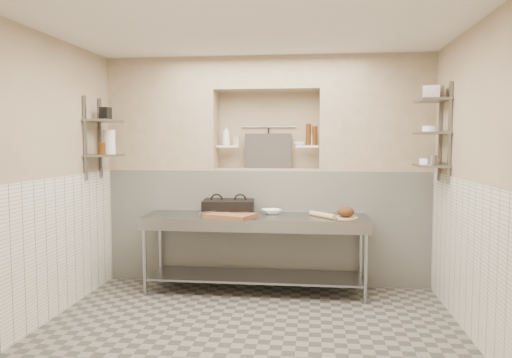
# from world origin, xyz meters

# --- Properties ---
(floor) EXTENTS (4.00, 3.90, 0.10)m
(floor) POSITION_xyz_m (0.00, 0.00, -0.05)
(floor) COLOR slate
(floor) RESTS_ON ground
(ceiling) EXTENTS (4.00, 3.90, 0.10)m
(ceiling) POSITION_xyz_m (0.00, 0.00, 2.85)
(ceiling) COLOR silver
(ceiling) RESTS_ON ground
(wall_left) EXTENTS (0.10, 3.90, 2.80)m
(wall_left) POSITION_xyz_m (-2.05, 0.00, 1.40)
(wall_left) COLOR tan
(wall_left) RESTS_ON ground
(wall_right) EXTENTS (0.10, 3.90, 2.80)m
(wall_right) POSITION_xyz_m (2.05, 0.00, 1.40)
(wall_right) COLOR tan
(wall_right) RESTS_ON ground
(wall_back) EXTENTS (4.00, 0.10, 2.80)m
(wall_back) POSITION_xyz_m (0.00, 2.00, 1.40)
(wall_back) COLOR tan
(wall_back) RESTS_ON ground
(wall_front) EXTENTS (4.00, 0.10, 2.80)m
(wall_front) POSITION_xyz_m (0.00, -2.00, 1.40)
(wall_front) COLOR tan
(wall_front) RESTS_ON ground
(backwall_lower) EXTENTS (4.00, 0.40, 1.40)m
(backwall_lower) POSITION_xyz_m (0.00, 1.75, 0.70)
(backwall_lower) COLOR white
(backwall_lower) RESTS_ON floor
(alcove_sill) EXTENTS (1.30, 0.40, 0.02)m
(alcove_sill) POSITION_xyz_m (0.00, 1.75, 1.41)
(alcove_sill) COLOR tan
(alcove_sill) RESTS_ON backwall_lower
(backwall_pillar_left) EXTENTS (1.35, 0.40, 1.40)m
(backwall_pillar_left) POSITION_xyz_m (-1.33, 1.75, 2.10)
(backwall_pillar_left) COLOR tan
(backwall_pillar_left) RESTS_ON backwall_lower
(backwall_pillar_right) EXTENTS (1.35, 0.40, 1.40)m
(backwall_pillar_right) POSITION_xyz_m (1.33, 1.75, 2.10)
(backwall_pillar_right) COLOR tan
(backwall_pillar_right) RESTS_ON backwall_lower
(backwall_header) EXTENTS (1.30, 0.40, 0.40)m
(backwall_header) POSITION_xyz_m (0.00, 1.75, 2.60)
(backwall_header) COLOR tan
(backwall_header) RESTS_ON backwall_lower
(wainscot_left) EXTENTS (0.02, 3.90, 1.40)m
(wainscot_left) POSITION_xyz_m (-1.99, 0.00, 0.70)
(wainscot_left) COLOR white
(wainscot_left) RESTS_ON floor
(wainscot_right) EXTENTS (0.02, 3.90, 1.40)m
(wainscot_right) POSITION_xyz_m (1.99, 0.00, 0.70)
(wainscot_right) COLOR white
(wainscot_right) RESTS_ON floor
(alcove_shelf_left) EXTENTS (0.28, 0.16, 0.02)m
(alcove_shelf_left) POSITION_xyz_m (-0.50, 1.75, 1.70)
(alcove_shelf_left) COLOR white
(alcove_shelf_left) RESTS_ON backwall_lower
(alcove_shelf_right) EXTENTS (0.28, 0.16, 0.02)m
(alcove_shelf_right) POSITION_xyz_m (0.50, 1.75, 1.70)
(alcove_shelf_right) COLOR white
(alcove_shelf_right) RESTS_ON backwall_lower
(utensil_rail) EXTENTS (0.70, 0.02, 0.02)m
(utensil_rail) POSITION_xyz_m (0.00, 1.92, 1.95)
(utensil_rail) COLOR gray
(utensil_rail) RESTS_ON wall_back
(hanging_steel) EXTENTS (0.02, 0.02, 0.30)m
(hanging_steel) POSITION_xyz_m (0.00, 1.90, 1.78)
(hanging_steel) COLOR black
(hanging_steel) RESTS_ON utensil_rail
(splash_panel) EXTENTS (0.60, 0.08, 0.45)m
(splash_panel) POSITION_xyz_m (0.00, 1.85, 1.64)
(splash_panel) COLOR #383330
(splash_panel) RESTS_ON alcove_sill
(shelf_rail_left_a) EXTENTS (0.03, 0.03, 0.95)m
(shelf_rail_left_a) POSITION_xyz_m (-1.98, 1.25, 1.80)
(shelf_rail_left_a) COLOR slate
(shelf_rail_left_a) RESTS_ON wall_left
(shelf_rail_left_b) EXTENTS (0.03, 0.03, 0.95)m
(shelf_rail_left_b) POSITION_xyz_m (-1.98, 0.85, 1.80)
(shelf_rail_left_b) COLOR slate
(shelf_rail_left_b) RESTS_ON wall_left
(wall_shelf_left_lower) EXTENTS (0.30, 0.50, 0.02)m
(wall_shelf_left_lower) POSITION_xyz_m (-1.84, 1.05, 1.60)
(wall_shelf_left_lower) COLOR slate
(wall_shelf_left_lower) RESTS_ON wall_left
(wall_shelf_left_upper) EXTENTS (0.30, 0.50, 0.03)m
(wall_shelf_left_upper) POSITION_xyz_m (-1.84, 1.05, 2.00)
(wall_shelf_left_upper) COLOR slate
(wall_shelf_left_upper) RESTS_ON wall_left
(shelf_rail_right_a) EXTENTS (0.03, 0.03, 1.05)m
(shelf_rail_right_a) POSITION_xyz_m (1.98, 1.25, 1.85)
(shelf_rail_right_a) COLOR slate
(shelf_rail_right_a) RESTS_ON wall_right
(shelf_rail_right_b) EXTENTS (0.03, 0.03, 1.05)m
(shelf_rail_right_b) POSITION_xyz_m (1.98, 0.85, 1.85)
(shelf_rail_right_b) COLOR slate
(shelf_rail_right_b) RESTS_ON wall_right
(wall_shelf_right_lower) EXTENTS (0.30, 0.50, 0.02)m
(wall_shelf_right_lower) POSITION_xyz_m (1.84, 1.05, 1.50)
(wall_shelf_right_lower) COLOR slate
(wall_shelf_right_lower) RESTS_ON wall_right
(wall_shelf_right_mid) EXTENTS (0.30, 0.50, 0.02)m
(wall_shelf_right_mid) POSITION_xyz_m (1.84, 1.05, 1.85)
(wall_shelf_right_mid) COLOR slate
(wall_shelf_right_mid) RESTS_ON wall_right
(wall_shelf_right_upper) EXTENTS (0.30, 0.50, 0.03)m
(wall_shelf_right_upper) POSITION_xyz_m (1.84, 1.05, 2.20)
(wall_shelf_right_upper) COLOR slate
(wall_shelf_right_upper) RESTS_ON wall_right
(prep_table) EXTENTS (2.60, 0.70, 0.90)m
(prep_table) POSITION_xyz_m (-0.09, 1.18, 0.64)
(prep_table) COLOR gray
(prep_table) RESTS_ON floor
(panini_press) EXTENTS (0.64, 0.49, 0.16)m
(panini_press) POSITION_xyz_m (-0.43, 1.34, 0.98)
(panini_press) COLOR black
(panini_press) RESTS_ON prep_table
(cutting_board) EXTENTS (0.62, 0.53, 0.05)m
(cutting_board) POSITION_xyz_m (-0.35, 1.01, 0.92)
(cutting_board) COLOR olive
(cutting_board) RESTS_ON prep_table
(knife_blade) EXTENTS (0.26, 0.06, 0.01)m
(knife_blade) POSITION_xyz_m (-0.24, 1.08, 0.95)
(knife_blade) COLOR gray
(knife_blade) RESTS_ON cutting_board
(tongs) EXTENTS (0.15, 0.23, 0.02)m
(tongs) POSITION_xyz_m (-0.61, 1.01, 0.96)
(tongs) COLOR gray
(tongs) RESTS_ON cutting_board
(mixing_bowl) EXTENTS (0.30, 0.30, 0.06)m
(mixing_bowl) POSITION_xyz_m (0.09, 1.37, 0.93)
(mixing_bowl) COLOR white
(mixing_bowl) RESTS_ON prep_table
(rolling_pin) EXTENTS (0.30, 0.33, 0.06)m
(rolling_pin) POSITION_xyz_m (0.69, 1.14, 0.93)
(rolling_pin) COLOR #CFB88D
(rolling_pin) RESTS_ON prep_table
(bread_board) EXTENTS (0.27, 0.27, 0.02)m
(bread_board) POSITION_xyz_m (0.94, 1.12, 0.91)
(bread_board) COLOR #CFB88D
(bread_board) RESTS_ON prep_table
(bread_loaf) EXTENTS (0.19, 0.19, 0.12)m
(bread_loaf) POSITION_xyz_m (0.94, 1.12, 0.97)
(bread_loaf) COLOR #4C2D19
(bread_loaf) RESTS_ON bread_board
(bottle_soap) EXTENTS (0.12, 0.12, 0.25)m
(bottle_soap) POSITION_xyz_m (-0.52, 1.73, 1.84)
(bottle_soap) COLOR white
(bottle_soap) RESTS_ON alcove_shelf_left
(jar_alcove) EXTENTS (0.08, 0.08, 0.11)m
(jar_alcove) POSITION_xyz_m (-0.39, 1.78, 1.77)
(jar_alcove) COLOR tan
(jar_alcove) RESTS_ON alcove_shelf_left
(bowl_alcove) EXTENTS (0.16, 0.16, 0.05)m
(bowl_alcove) POSITION_xyz_m (0.41, 1.74, 1.74)
(bowl_alcove) COLOR white
(bowl_alcove) RESTS_ON alcove_shelf_right
(condiment_a) EXTENTS (0.07, 0.07, 0.24)m
(condiment_a) POSITION_xyz_m (0.59, 1.74, 1.83)
(condiment_a) COLOR #46230D
(condiment_a) RESTS_ON alcove_shelf_right
(condiment_b) EXTENTS (0.07, 0.07, 0.27)m
(condiment_b) POSITION_xyz_m (0.51, 1.73, 1.85)
(condiment_b) COLOR #46230D
(condiment_b) RESTS_ON alcove_shelf_right
(condiment_c) EXTENTS (0.07, 0.07, 0.13)m
(condiment_c) POSITION_xyz_m (0.56, 1.77, 1.78)
(condiment_c) COLOR white
(condiment_c) RESTS_ON alcove_shelf_right
(jug_left) EXTENTS (0.14, 0.14, 0.29)m
(jug_left) POSITION_xyz_m (-1.84, 1.19, 1.76)
(jug_left) COLOR white
(jug_left) RESTS_ON wall_shelf_left_lower
(jar_left) EXTENTS (0.09, 0.09, 0.13)m
(jar_left) POSITION_xyz_m (-1.84, 0.98, 1.68)
(jar_left) COLOR #46230D
(jar_left) RESTS_ON wall_shelf_left_lower
(box_left_upper) EXTENTS (0.12, 0.12, 0.15)m
(box_left_upper) POSITION_xyz_m (-1.84, 1.11, 2.09)
(box_left_upper) COLOR black
(box_left_upper) RESTS_ON wall_shelf_left_upper
(bowl_right) EXTENTS (0.21, 0.21, 0.06)m
(bowl_right) POSITION_xyz_m (1.84, 1.13, 1.54)
(bowl_right) COLOR white
(bowl_right) RESTS_ON wall_shelf_right_lower
(canister_right) EXTENTS (0.10, 0.10, 0.10)m
(canister_right) POSITION_xyz_m (1.84, 0.98, 1.56)
(canister_right) COLOR gray
(canister_right) RESTS_ON wall_shelf_right_lower
(bowl_right_mid) EXTENTS (0.18, 0.18, 0.06)m
(bowl_right_mid) POSITION_xyz_m (1.84, 1.10, 1.89)
(bowl_right_mid) COLOR white
(bowl_right_mid) RESTS_ON wall_shelf_right_mid
(basket_right) EXTENTS (0.24, 0.26, 0.14)m
(basket_right) POSITION_xyz_m (1.84, 1.04, 2.28)
(basket_right) COLOR gray
(basket_right) RESTS_ON wall_shelf_right_upper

